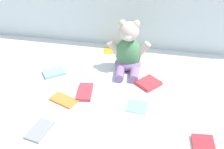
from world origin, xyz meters
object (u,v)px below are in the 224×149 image
Objects in this scene: teddy_bear at (128,52)px; book_case_2 at (54,73)px; book_case_1 at (115,50)px; book_case_7 at (137,106)px; book_case_8 at (149,83)px; book_case_5 at (64,100)px; book_case_4 at (204,147)px; book_case_3 at (85,92)px; book_case_6 at (40,130)px.

teddy_bear is 2.53× the size of book_case_2.
book_case_1 is 1.41× the size of book_case_7.
book_case_8 is at bearing -125.67° from book_case_2.
book_case_4 is at bearing -83.73° from book_case_5.
book_case_8 is (0.30, 0.14, 0.00)m from book_case_3.
book_case_8 is (0.52, 0.00, 0.00)m from book_case_2.
teddy_bear reaches higher than book_case_7.
teddy_bear is 0.42m from book_case_2.
book_case_2 is at bearing 139.98° from book_case_3.
book_case_5 reaches higher than book_case_7.
book_case_8 is (-0.26, 0.39, 0.00)m from book_case_4.
teddy_bear is 2.22× the size of book_case_6.
book_case_6 is at bearing 156.78° from book_case_2.
book_case_4 is (0.77, -0.39, 0.00)m from book_case_2.
teddy_bear is 3.02× the size of book_case_7.
book_case_5 is at bearing 96.85° from book_case_7.
book_case_4 is (0.56, -0.25, -0.00)m from book_case_3.
book_case_5 is at bearing 68.51° from book_case_8.
book_case_2 is 0.25m from book_case_3.
book_case_8 is (0.42, 0.43, 0.00)m from book_case_6.
book_case_1 is 0.54m from book_case_7.
book_case_2 and book_case_3 have the same top height.
book_case_3 is at bearing -128.85° from teddy_bear.
teddy_bear is 2.68× the size of book_case_8.
book_case_5 is (-0.15, -0.53, 0.00)m from book_case_1.
book_case_4 is 0.68m from book_case_6.
book_case_3 is 0.27m from book_case_7.
book_case_3 and book_case_4 have the same top height.
book_case_6 is at bearing 154.92° from book_case_1.
book_case_5 and book_case_6 have the same top height.
book_case_8 reaches higher than book_case_5.
book_case_3 is 0.61m from book_case_4.
book_case_1 is at bearing 6.03° from book_case_5.
book_case_2 is (-0.28, -0.32, 0.00)m from book_case_1.
book_case_5 is (-0.26, -0.34, -0.10)m from teddy_bear.
teddy_bear is 0.24m from book_case_1.
book_case_1 is (-0.11, 0.19, -0.10)m from teddy_bear.
teddy_bear is at bearing -107.09° from book_case_2.
teddy_bear is 2.13× the size of book_case_3.
book_case_3 is 0.33m from book_case_8.
book_case_1 is 1.18× the size of book_case_2.
teddy_bear is 0.44m from book_case_5.
teddy_bear reaches higher than book_case_2.
book_case_5 is at bearing 175.43° from book_case_2.
teddy_bear is 2.20× the size of book_case_5.
book_case_2 reaches higher than book_case_1.
book_case_2 is 1.19× the size of book_case_7.
book_case_2 is 0.86m from book_case_4.
book_case_3 reaches higher than book_case_1.
book_case_2 is (-0.39, -0.13, -0.10)m from teddy_bear.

